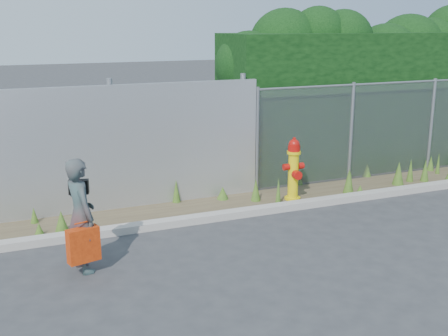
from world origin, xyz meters
name	(u,v)px	position (x,y,z in m)	size (l,w,h in m)	color
ground	(281,257)	(0.00, 0.00, 0.00)	(80.00, 80.00, 0.00)	#333335
curb	(231,214)	(0.00, 1.80, 0.06)	(16.00, 0.22, 0.12)	#9E978F
weed_strip	(268,194)	(1.02, 2.43, 0.12)	(16.00, 1.33, 0.55)	#4E402C
corrugated_fence	(20,156)	(-3.25, 3.01, 1.10)	(8.50, 0.21, 2.30)	#A9ABB0
chainlink_fence	(392,128)	(4.25, 3.00, 1.03)	(6.50, 0.07, 2.05)	gray
hedge	(373,79)	(4.47, 4.07, 1.98)	(7.47, 1.88, 3.64)	black
fire_hydrant	(294,170)	(1.44, 2.24, 0.58)	(0.40, 0.36, 1.20)	yellow
woman	(81,215)	(-2.65, 0.66, 0.77)	(0.56, 0.37, 1.54)	#106967
red_tote_bag	(83,245)	(-2.66, 0.46, 0.44)	(0.41, 0.15, 0.54)	#9F2509
black_shoulder_bag	(79,187)	(-2.63, 0.81, 1.12)	(0.26, 0.11, 0.19)	black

